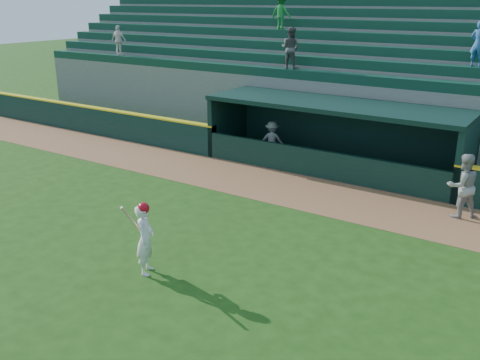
{
  "coord_description": "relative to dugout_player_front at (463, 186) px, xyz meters",
  "views": [
    {
      "loc": [
        7.58,
        -9.82,
        6.01
      ],
      "look_at": [
        0.0,
        1.6,
        1.3
      ],
      "focal_mm": 40.0,
      "sensor_mm": 36.0,
      "label": 1
    }
  ],
  "objects": [
    {
      "name": "field_wall_left",
      "position": [
        -17.21,
        1.01,
        -0.34
      ],
      "size": [
        15.5,
        0.3,
        1.2
      ],
      "primitive_type": "cube",
      "color": "black",
      "rests_on": "ground"
    },
    {
      "name": "dugout",
      "position": [
        -4.96,
        2.47,
        0.42
      ],
      "size": [
        9.4,
        2.8,
        2.46
      ],
      "color": "#60615C",
      "rests_on": "ground"
    },
    {
      "name": "wall_stripe_left",
      "position": [
        -17.21,
        1.01,
        0.29
      ],
      "size": [
        15.5,
        0.32,
        0.06
      ],
      "primitive_type": "cube",
      "color": "yellow",
      "rests_on": "field_wall_left"
    },
    {
      "name": "warning_track",
      "position": [
        -4.96,
        -0.64,
        -0.94
      ],
      "size": [
        40.0,
        3.0,
        0.01
      ],
      "primitive_type": "cube",
      "color": "brown",
      "rests_on": "ground"
    },
    {
      "name": "dugout_player_front",
      "position": [
        0.0,
        0.0,
        0.0
      ],
      "size": [
        1.16,
        1.14,
        1.88
      ],
      "primitive_type": "imported",
      "rotation": [
        0.0,
        0.0,
        3.85
      ],
      "color": "gray",
      "rests_on": "ground"
    },
    {
      "name": "ground",
      "position": [
        -4.96,
        -5.54,
        -0.94
      ],
      "size": [
        120.0,
        120.0,
        0.0
      ],
      "primitive_type": "plane",
      "color": "#1D4210",
      "rests_on": "ground"
    },
    {
      "name": "dugout_player_inside",
      "position": [
        -7.5,
        2.15,
        -0.21
      ],
      "size": [
        1.07,
        0.83,
        1.46
      ],
      "primitive_type": "imported",
      "rotation": [
        0.0,
        0.0,
        3.49
      ],
      "color": "#A6A6A1",
      "rests_on": "ground"
    },
    {
      "name": "stands",
      "position": [
        -4.96,
        7.04,
        1.45
      ],
      "size": [
        34.5,
        6.25,
        7.55
      ],
      "color": "slate",
      "rests_on": "ground"
    },
    {
      "name": "batter_at_plate",
      "position": [
        -5.23,
        -7.41,
        -0.08
      ],
      "size": [
        0.63,
        0.84,
        1.73
      ],
      "color": "white",
      "rests_on": "ground"
    }
  ]
}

